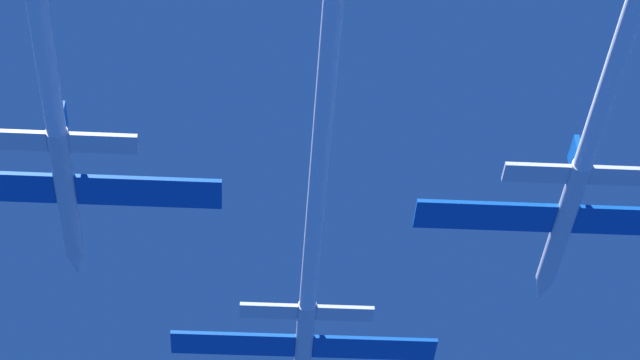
{
  "coord_description": "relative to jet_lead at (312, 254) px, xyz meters",
  "views": [
    {
      "loc": [
        -2.5,
        -67.6,
        -43.19
      ],
      "look_at": [
        0.41,
        -16.32,
        -0.07
      ],
      "focal_mm": 71.28,
      "sensor_mm": 36.0,
      "label": 1
    }
  ],
  "objects": [
    {
      "name": "jet_lead",
      "position": [
        0.0,
        0.0,
        0.0
      ],
      "size": [
        16.64,
        41.59,
        2.76
      ],
      "color": "silver"
    },
    {
      "name": "jet_right_wing",
      "position": [
        13.79,
        -13.17,
        0.17
      ],
      "size": [
        16.64,
        40.88,
        2.76
      ],
      "color": "silver"
    },
    {
      "name": "jet_left_wing",
      "position": [
        -13.41,
        -15.61,
        -0.16
      ],
      "size": [
        16.64,
        43.19,
        2.76
      ],
      "color": "silver"
    }
  ]
}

